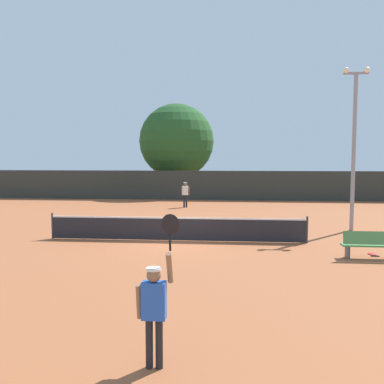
# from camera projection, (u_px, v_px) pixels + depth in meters

# --- Properties ---
(ground_plane) EXTENTS (120.00, 120.00, 0.00)m
(ground_plane) POSITION_uv_depth(u_px,v_px,m) (176.00, 241.00, 16.97)
(ground_plane) COLOR #9E5633
(tennis_net) EXTENTS (10.46, 0.08, 1.07)m
(tennis_net) POSITION_uv_depth(u_px,v_px,m) (176.00, 228.00, 16.93)
(tennis_net) COLOR #232328
(tennis_net) RESTS_ON ground
(perimeter_fence) EXTENTS (39.79, 0.12, 2.31)m
(perimeter_fence) POSITION_uv_depth(u_px,v_px,m) (203.00, 185.00, 33.12)
(perimeter_fence) COLOR #2D332D
(perimeter_fence) RESTS_ON ground
(player_serving) EXTENTS (0.67, 0.39, 2.49)m
(player_serving) POSITION_uv_depth(u_px,v_px,m) (155.00, 302.00, 6.66)
(player_serving) COLOR blue
(player_serving) RESTS_ON ground
(player_receiving) EXTENTS (0.57, 0.25, 1.68)m
(player_receiving) POSITION_uv_depth(u_px,v_px,m) (185.00, 192.00, 28.22)
(player_receiving) COLOR white
(player_receiving) RESTS_ON ground
(tennis_ball) EXTENTS (0.07, 0.07, 0.07)m
(tennis_ball) POSITION_uv_depth(u_px,v_px,m) (242.00, 228.00, 19.91)
(tennis_ball) COLOR #CCE033
(tennis_ball) RESTS_ON ground
(spare_racket) EXTENTS (0.28, 0.52, 0.04)m
(spare_racket) POSITION_uv_depth(u_px,v_px,m) (372.00, 254.00, 14.56)
(spare_racket) COLOR black
(spare_racket) RESTS_ON ground
(courtside_bench) EXTENTS (1.80, 0.44, 0.95)m
(courtside_bench) POSITION_uv_depth(u_px,v_px,m) (370.00, 245.00, 13.90)
(courtside_bench) COLOR #478C4C
(courtside_bench) RESTS_ON ground
(light_pole) EXTENTS (1.18, 0.28, 7.41)m
(light_pole) POSITION_uv_depth(u_px,v_px,m) (354.00, 138.00, 19.02)
(light_pole) COLOR gray
(light_pole) RESTS_ON ground
(large_tree) EXTENTS (6.60, 6.60, 8.11)m
(large_tree) POSITION_uv_depth(u_px,v_px,m) (177.00, 141.00, 37.16)
(large_tree) COLOR brown
(large_tree) RESTS_ON ground
(parked_car_near) EXTENTS (1.96, 4.22, 1.69)m
(parked_car_near) POSITION_uv_depth(u_px,v_px,m) (225.00, 185.00, 39.23)
(parked_car_near) COLOR red
(parked_car_near) RESTS_ON ground
(parked_car_mid) EXTENTS (2.36, 4.39, 1.69)m
(parked_car_mid) POSITION_uv_depth(u_px,v_px,m) (277.00, 184.00, 40.57)
(parked_car_mid) COLOR #B7B7BC
(parked_car_mid) RESTS_ON ground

